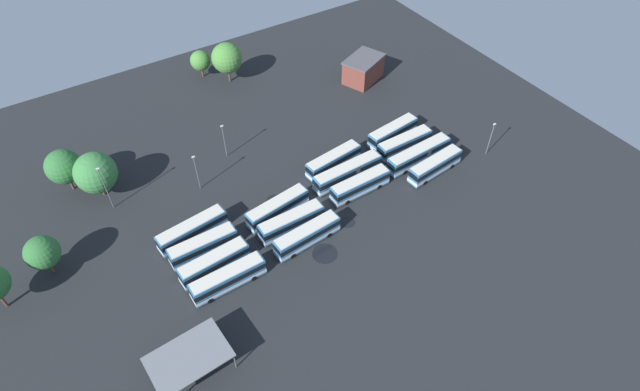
{
  "coord_description": "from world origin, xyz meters",
  "views": [
    {
      "loc": [
        34.83,
        54.36,
        68.84
      ],
      "look_at": [
        -0.23,
        -0.47,
        1.59
      ],
      "focal_mm": 29.23,
      "sensor_mm": 36.0,
      "label": 1
    }
  ],
  "objects_px": {
    "bus_row0_slot3": "(435,166)",
    "bus_row2_slot2": "(291,222)",
    "bus_row3_slot3": "(228,279)",
    "depot_building": "(363,69)",
    "bus_row0_slot0": "(393,132)",
    "lamp_post_mid_lot": "(224,140)",
    "bus_row0_slot2": "(419,154)",
    "bus_row2_slot1": "(278,208)",
    "tree_west_edge": "(96,173)",
    "bus_row3_slot1": "(203,246)",
    "bus_row1_slot2": "(360,185)",
    "lamp_post_far_corner": "(491,137)",
    "tree_northeast": "(63,167)",
    "tree_east_edge": "(200,61)",
    "lamp_post_by_building": "(197,171)",
    "tree_northwest": "(42,253)",
    "bus_row3_slot2": "(214,263)",
    "tree_south_edge": "(227,58)",
    "bus_row3_slot0": "(192,230)",
    "bus_row1_slot0": "(333,161)",
    "bus_row0_slot1": "(404,143)",
    "lamp_post_near_entrance": "(105,187)",
    "bus_row1_slot1": "(348,172)",
    "maintenance_shelter": "(188,357)",
    "bus_row2_slot3": "(307,235)"
  },
  "relations": [
    {
      "from": "bus_row0_slot3",
      "to": "bus_row2_slot2",
      "type": "relative_size",
      "value": 1.02
    },
    {
      "from": "bus_row3_slot3",
      "to": "depot_building",
      "type": "distance_m",
      "value": 62.58
    },
    {
      "from": "bus_row0_slot0",
      "to": "lamp_post_mid_lot",
      "type": "height_order",
      "value": "lamp_post_mid_lot"
    },
    {
      "from": "bus_row0_slot2",
      "to": "bus_row2_slot1",
      "type": "relative_size",
      "value": 1.17
    },
    {
      "from": "tree_west_edge",
      "to": "bus_row3_slot1",
      "type": "bearing_deg",
      "value": 113.86
    },
    {
      "from": "bus_row1_slot2",
      "to": "bus_row0_slot2",
      "type": "bearing_deg",
      "value": -177.22
    },
    {
      "from": "lamp_post_far_corner",
      "to": "tree_northeast",
      "type": "height_order",
      "value": "tree_northeast"
    },
    {
      "from": "tree_east_edge",
      "to": "tree_northeast",
      "type": "bearing_deg",
      "value": 31.38
    },
    {
      "from": "lamp_post_by_building",
      "to": "tree_northwest",
      "type": "relative_size",
      "value": 1.01
    },
    {
      "from": "bus_row2_slot2",
      "to": "lamp_post_far_corner",
      "type": "relative_size",
      "value": 1.58
    },
    {
      "from": "bus_row1_slot2",
      "to": "tree_east_edge",
      "type": "bearing_deg",
      "value": -80.31
    },
    {
      "from": "bus_row3_slot2",
      "to": "tree_east_edge",
      "type": "relative_size",
      "value": 1.8
    },
    {
      "from": "tree_south_edge",
      "to": "bus_row3_slot0",
      "type": "bearing_deg",
      "value": 56.88
    },
    {
      "from": "bus_row0_slot2",
      "to": "lamp_post_mid_lot",
      "type": "relative_size",
      "value": 1.87
    },
    {
      "from": "bus_row1_slot0",
      "to": "tree_south_edge",
      "type": "bearing_deg",
      "value": -84.34
    },
    {
      "from": "bus_row0_slot1",
      "to": "bus_row1_slot2",
      "type": "height_order",
      "value": "same"
    },
    {
      "from": "depot_building",
      "to": "bus_row3_slot3",
      "type": "bearing_deg",
      "value": 34.59
    },
    {
      "from": "lamp_post_by_building",
      "to": "tree_northwest",
      "type": "xyz_separation_m",
      "value": [
        27.61,
        4.98,
        0.7
      ]
    },
    {
      "from": "bus_row2_slot2",
      "to": "tree_south_edge",
      "type": "xyz_separation_m",
      "value": [
        -10.89,
        -47.05,
        4.14
      ]
    },
    {
      "from": "bus_row1_slot0",
      "to": "tree_northeast",
      "type": "height_order",
      "value": "tree_northeast"
    },
    {
      "from": "bus_row1_slot0",
      "to": "bus_row3_slot0",
      "type": "bearing_deg",
      "value": 3.26
    },
    {
      "from": "depot_building",
      "to": "lamp_post_near_entrance",
      "type": "xyz_separation_m",
      "value": [
        61.76,
        8.99,
        2.35
      ]
    },
    {
      "from": "lamp_post_far_corner",
      "to": "tree_south_edge",
      "type": "height_order",
      "value": "tree_south_edge"
    },
    {
      "from": "bus_row0_slot3",
      "to": "bus_row2_slot2",
      "type": "xyz_separation_m",
      "value": [
        30.16,
        -2.43,
        -0.0
      ]
    },
    {
      "from": "lamp_post_by_building",
      "to": "bus_row3_slot3",
      "type": "bearing_deg",
      "value": 77.75
    },
    {
      "from": "bus_row3_slot3",
      "to": "lamp_post_mid_lot",
      "type": "xyz_separation_m",
      "value": [
        -13.0,
        -28.19,
        2.3
      ]
    },
    {
      "from": "bus_row3_slot3",
      "to": "depot_building",
      "type": "relative_size",
      "value": 1.1
    },
    {
      "from": "bus_row0_slot0",
      "to": "tree_east_edge",
      "type": "relative_size",
      "value": 1.8
    },
    {
      "from": "bus_row1_slot0",
      "to": "bus_row3_slot0",
      "type": "xyz_separation_m",
      "value": [
        29.64,
        1.69,
        0.0
      ]
    },
    {
      "from": "bus_row0_slot3",
      "to": "bus_row3_slot2",
      "type": "bearing_deg",
      "value": -1.98
    },
    {
      "from": "tree_west_edge",
      "to": "tree_northwest",
      "type": "bearing_deg",
      "value": 47.17
    },
    {
      "from": "bus_row1_slot1",
      "to": "bus_row2_slot1",
      "type": "height_order",
      "value": "same"
    },
    {
      "from": "bus_row0_slot1",
      "to": "bus_row3_slot2",
      "type": "height_order",
      "value": "same"
    },
    {
      "from": "bus_row2_slot2",
      "to": "maintenance_shelter",
      "type": "bearing_deg",
      "value": 30.74
    },
    {
      "from": "lamp_post_far_corner",
      "to": "tree_northeast",
      "type": "distance_m",
      "value": 79.72
    },
    {
      "from": "bus_row1_slot1",
      "to": "bus_row0_slot3",
      "type": "bearing_deg",
      "value": 153.83
    },
    {
      "from": "bus_row2_slot1",
      "to": "tree_northwest",
      "type": "xyz_separation_m",
      "value": [
        36.48,
        -8.85,
        3.11
      ]
    },
    {
      "from": "bus_row3_slot1",
      "to": "bus_row1_slot1",
      "type": "bearing_deg",
      "value": -176.78
    },
    {
      "from": "bus_row2_slot3",
      "to": "tree_east_edge",
      "type": "distance_m",
      "value": 56.52
    },
    {
      "from": "bus_row3_slot1",
      "to": "lamp_post_near_entrance",
      "type": "bearing_deg",
      "value": -62.54
    },
    {
      "from": "bus_row0_slot3",
      "to": "bus_row1_slot0",
      "type": "xyz_separation_m",
      "value": [
        15.51,
        -11.5,
        -0.0
      ]
    },
    {
      "from": "bus_row3_slot0",
      "to": "bus_row3_slot1",
      "type": "height_order",
      "value": "same"
    },
    {
      "from": "bus_row2_slot2",
      "to": "lamp_post_by_building",
      "type": "bearing_deg",
      "value": -62.64
    },
    {
      "from": "depot_building",
      "to": "tree_northwest",
      "type": "bearing_deg",
      "value": 13.51
    },
    {
      "from": "depot_building",
      "to": "tree_east_edge",
      "type": "height_order",
      "value": "tree_east_edge"
    },
    {
      "from": "tree_east_edge",
      "to": "bus_row0_slot3",
      "type": "bearing_deg",
      "value": 113.54
    },
    {
      "from": "depot_building",
      "to": "lamp_post_by_building",
      "type": "xyz_separation_m",
      "value": [
        46.59,
        12.85,
        1.47
      ]
    },
    {
      "from": "bus_row3_slot1",
      "to": "lamp_post_near_entrance",
      "type": "xyz_separation_m",
      "value": [
        9.62,
        -18.5,
        3.29
      ]
    },
    {
      "from": "bus_row3_slot3",
      "to": "lamp_post_near_entrance",
      "type": "height_order",
      "value": "lamp_post_near_entrance"
    },
    {
      "from": "bus_row3_slot2",
      "to": "tree_south_edge",
      "type": "xyz_separation_m",
      "value": [
        -25.61,
        -47.92,
        4.14
      ]
    }
  ]
}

